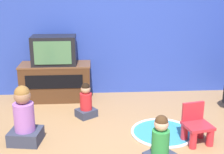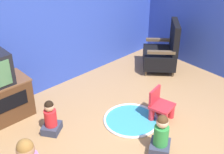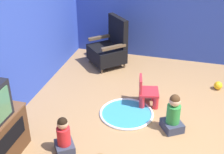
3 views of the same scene
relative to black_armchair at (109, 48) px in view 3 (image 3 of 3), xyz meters
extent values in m
plane|color=#9E754C|center=(-1.91, -1.33, -0.35)|extent=(30.00, 30.00, 0.00)
cube|color=black|center=(-3.02, 0.38, 0.02)|extent=(0.88, 0.01, 0.22)
cylinder|color=brown|center=(-0.02, 0.40, -0.30)|extent=(0.04, 0.04, 0.10)
cylinder|color=brown|center=(-0.40, 0.04, -0.30)|extent=(0.04, 0.04, 0.10)
cylinder|color=brown|center=(0.32, 0.05, -0.30)|extent=(0.04, 0.04, 0.10)
cylinder|color=brown|center=(-0.06, -0.32, -0.30)|extent=(0.04, 0.04, 0.10)
cube|color=black|center=(-0.04, 0.04, -0.10)|extent=(0.85, 0.84, 0.28)
cube|color=black|center=(0.13, -0.14, 0.31)|extent=(0.49, 0.48, 0.55)
cube|color=brown|center=(0.16, 0.23, 0.14)|extent=(0.39, 0.40, 0.05)
cube|color=brown|center=(-0.24, -0.15, 0.14)|extent=(0.39, 0.40, 0.05)
cylinder|color=red|center=(-1.27, -1.09, -0.23)|extent=(0.09, 0.09, 0.24)
cylinder|color=red|center=(-1.05, -1.05, -0.23)|extent=(0.09, 0.09, 0.24)
cylinder|color=red|center=(-1.31, -0.89, -0.23)|extent=(0.09, 0.09, 0.24)
cylinder|color=red|center=(-1.09, -0.84, -0.23)|extent=(0.09, 0.09, 0.24)
cube|color=red|center=(-1.18, -0.97, -0.12)|extent=(0.37, 0.35, 0.04)
cube|color=red|center=(-1.21, -0.84, 0.01)|extent=(0.28, 0.09, 0.23)
cylinder|color=teal|center=(-1.54, -0.70, -0.34)|extent=(0.81, 0.81, 0.01)
torus|color=silver|center=(-1.54, -0.70, -0.34)|extent=(0.81, 0.81, 0.04)
cube|color=#33384C|center=(-2.52, -0.13, -0.29)|extent=(0.34, 0.33, 0.11)
cylinder|color=red|center=(-2.52, -0.13, -0.11)|extent=(0.17, 0.17, 0.24)
sphere|color=tan|center=(-2.52, -0.13, 0.07)|extent=(0.14, 0.14, 0.14)
sphere|color=black|center=(-2.52, -0.13, 0.10)|extent=(0.13, 0.13, 0.13)
cube|color=#33384C|center=(-1.72, -1.39, -0.28)|extent=(0.38, 0.36, 0.12)
cylinder|color=#2D8C3F|center=(-1.72, -1.39, -0.09)|extent=(0.19, 0.19, 0.27)
sphere|color=#D8AD8C|center=(-1.72, -1.39, 0.12)|extent=(0.15, 0.15, 0.15)
sphere|color=#472D19|center=(-1.72, -1.39, 0.14)|extent=(0.14, 0.14, 0.14)
sphere|color=yellow|center=(-0.42, -2.03, -0.28)|extent=(0.14, 0.14, 0.14)
camera|label=1|loc=(-2.42, -4.26, 1.52)|focal=50.00mm
camera|label=2|loc=(-4.20, -3.17, 2.48)|focal=50.00mm
camera|label=3|loc=(-5.28, -1.51, 2.38)|focal=50.00mm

